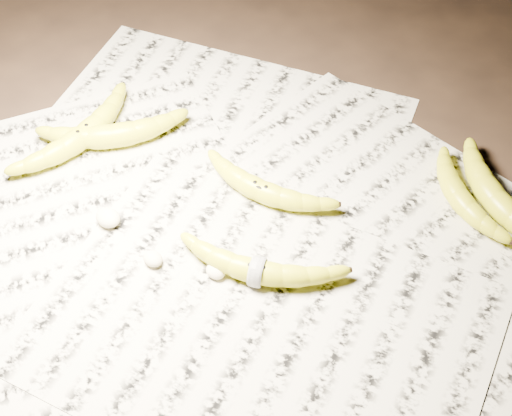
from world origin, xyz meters
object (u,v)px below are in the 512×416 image
Objects in this scene: banana_left_b at (113,134)px; banana_upper_b at (459,195)px; banana_left_a at (83,134)px; banana_taped at (257,270)px; banana_center at (261,189)px; banana_upper_a at (496,199)px.

banana_upper_b is (0.46, 0.23, -0.00)m from banana_left_b.
banana_taped is (0.36, -0.02, -0.00)m from banana_left_a.
banana_center is 0.33m from banana_upper_a.
banana_left_a is 0.61m from banana_upper_a.
banana_center is 0.14m from banana_taped.
banana_center is 0.91× the size of banana_taped.
banana_left_b is 1.08× the size of banana_center.
banana_taped is 1.27× the size of banana_upper_b.
banana_upper_b is at bearing -124.45° from banana_upper_a.
banana_left_a is at bearing -125.02° from banana_upper_a.
banana_upper_a is (0.27, 0.19, 0.00)m from banana_center.
banana_left_a is 0.36m from banana_taped.
banana_upper_a is at bearing -23.46° from banana_left_b.
banana_upper_a is at bearing 59.78° from banana_upper_b.
banana_left_b is 0.57m from banana_upper_a.
banana_taped is at bearing -93.17° from banana_upper_a.
banana_upper_b is at bearing -64.89° from banana_left_a.
banana_left_b reaches higher than banana_upper_b.
banana_left_a is 1.06× the size of banana_taped.
banana_taped is at bearing -62.92° from banana_center.
banana_upper_b is (0.50, 0.26, -0.00)m from banana_left_a.
banana_left_a is at bearing 169.31° from banana_left_b.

